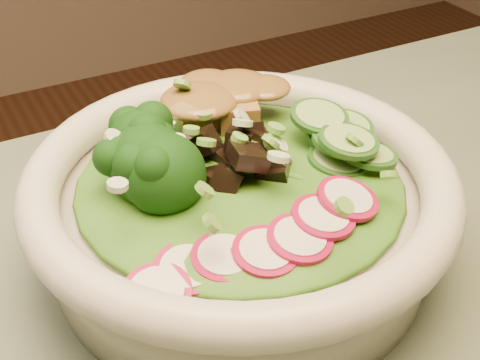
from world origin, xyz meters
TOP-DOWN VIEW (x-y plane):
  - salad_bowl at (0.02, 0.19)m, footprint 0.26×0.26m
  - lettuce_bed at (0.02, 0.19)m, footprint 0.20×0.20m
  - broccoli_florets at (-0.04, 0.20)m, footprint 0.08×0.07m
  - radish_slices at (0.01, 0.12)m, footprint 0.11×0.05m
  - cucumber_slices at (0.08, 0.17)m, footprint 0.07×0.07m
  - mushroom_heap at (0.02, 0.20)m, footprint 0.07×0.07m
  - tofu_cubes at (0.03, 0.25)m, footprint 0.09×0.06m
  - peanut_sauce at (0.03, 0.25)m, footprint 0.07×0.05m
  - scallion_garnish at (0.02, 0.19)m, footprint 0.19×0.19m

SIDE VIEW (x-z plane):
  - salad_bowl at x=0.02m, z-range 0.75..0.82m
  - lettuce_bed at x=0.02m, z-range 0.80..0.82m
  - radish_slices at x=0.01m, z-range 0.80..0.82m
  - cucumber_slices at x=0.08m, z-range 0.80..0.84m
  - tofu_cubes at x=0.03m, z-range 0.80..0.84m
  - mushroom_heap at x=0.02m, z-range 0.80..0.84m
  - broccoli_florets at x=-0.04m, z-range 0.80..0.85m
  - scallion_garnish at x=0.02m, z-range 0.82..0.84m
  - peanut_sauce at x=0.03m, z-range 0.82..0.84m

